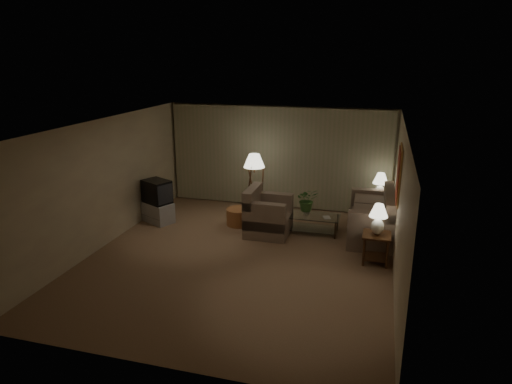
# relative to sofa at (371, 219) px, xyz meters

# --- Properties ---
(ground) EXTENTS (7.00, 7.00, 0.00)m
(ground) POSITION_rel_sofa_xyz_m (-2.50, -1.87, -0.43)
(ground) COLOR #9B7555
(ground) RESTS_ON ground
(room_shell) EXTENTS (6.04, 7.02, 2.72)m
(room_shell) POSITION_rel_sofa_xyz_m (-2.48, -0.36, 1.32)
(room_shell) COLOR beige
(room_shell) RESTS_ON ground
(sofa) EXTENTS (1.97, 1.06, 0.85)m
(sofa) POSITION_rel_sofa_xyz_m (0.00, 0.00, 0.00)
(sofa) COLOR gray
(sofa) RESTS_ON ground
(armchair) EXTENTS (1.02, 0.97, 0.85)m
(armchair) POSITION_rel_sofa_xyz_m (-2.26, -0.45, 0.00)
(armchair) COLOR gray
(armchair) RESTS_ON ground
(side_table_near) EXTENTS (0.54, 0.54, 0.60)m
(side_table_near) POSITION_rel_sofa_xyz_m (0.15, -1.35, -0.01)
(side_table_near) COLOR #391E0F
(side_table_near) RESTS_ON ground
(side_table_far) EXTENTS (0.51, 0.43, 0.60)m
(side_table_far) POSITION_rel_sofa_xyz_m (0.15, 1.03, -0.03)
(side_table_far) COLOR #391E0F
(side_table_far) RESTS_ON ground
(table_lamp_near) EXTENTS (0.36, 0.36, 0.62)m
(table_lamp_near) POSITION_rel_sofa_xyz_m (0.15, -1.35, 0.54)
(table_lamp_near) COLOR white
(table_lamp_near) RESTS_ON side_table_near
(table_lamp_far) EXTENTS (0.37, 0.37, 0.64)m
(table_lamp_far) POSITION_rel_sofa_xyz_m (0.15, 1.03, 0.55)
(table_lamp_far) COLOR white
(table_lamp_far) RESTS_ON side_table_far
(coffee_table) EXTENTS (1.22, 0.67, 0.41)m
(coffee_table) POSITION_rel_sofa_xyz_m (-1.29, -0.10, -0.15)
(coffee_table) COLOR silver
(coffee_table) RESTS_ON ground
(tv_cabinet) EXTENTS (1.12, 1.06, 0.50)m
(tv_cabinet) POSITION_rel_sofa_xyz_m (-5.05, -0.43, -0.18)
(tv_cabinet) COLOR #99999B
(tv_cabinet) RESTS_ON ground
(crt_tv) EXTENTS (1.03, 0.99, 0.56)m
(crt_tv) POSITION_rel_sofa_xyz_m (-5.05, -0.43, 0.35)
(crt_tv) COLOR black
(crt_tv) RESTS_ON tv_cabinet
(floor_lamp) EXTENTS (0.52, 0.52, 1.61)m
(floor_lamp) POSITION_rel_sofa_xyz_m (-2.89, 0.61, 0.42)
(floor_lamp) COLOR #391E0F
(floor_lamp) RESTS_ON ground
(ottoman) EXTENTS (0.76, 0.76, 0.40)m
(ottoman) POSITION_rel_sofa_xyz_m (-3.09, -0.07, -0.23)
(ottoman) COLOR #9F6135
(ottoman) RESTS_ON ground
(vase) EXTENTS (0.16, 0.16, 0.17)m
(vase) POSITION_rel_sofa_xyz_m (-1.44, -0.10, 0.07)
(vase) COLOR silver
(vase) RESTS_ON coffee_table
(flowers) EXTENTS (0.60, 0.57, 0.54)m
(flowers) POSITION_rel_sofa_xyz_m (-1.44, -0.10, 0.43)
(flowers) COLOR #437835
(flowers) RESTS_ON vase
(book) EXTENTS (0.22, 0.25, 0.02)m
(book) POSITION_rel_sofa_xyz_m (-1.04, -0.20, -0.00)
(book) COLOR olive
(book) RESTS_ON coffee_table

